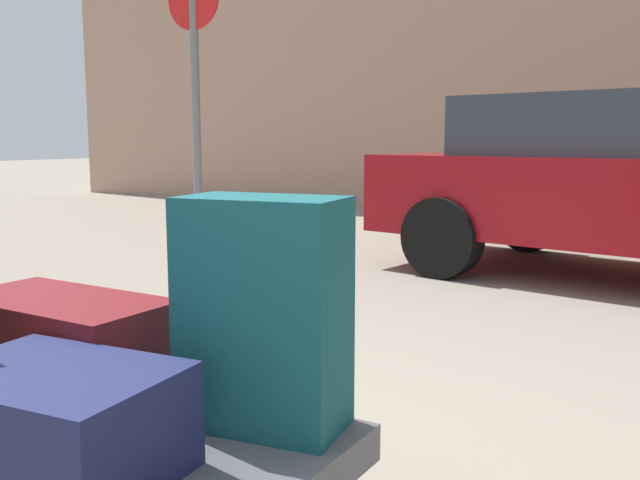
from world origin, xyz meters
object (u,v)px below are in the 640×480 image
(duffel_bag_maroon_rear_left, at_px, (63,346))
(suitcase_navy_center, at_px, (55,423))
(no_parking_sign, at_px, (195,86))
(luggage_cart, at_px, (86,453))
(suitcase_teal_stacked_top, at_px, (264,313))

(duffel_bag_maroon_rear_left, bearing_deg, suitcase_navy_center, -40.63)
(duffel_bag_maroon_rear_left, distance_m, no_parking_sign, 3.88)
(luggage_cart, bearing_deg, no_parking_sign, 126.55)
(luggage_cart, xyz_separation_m, duffel_bag_maroon_rear_left, (-0.25, 0.15, 0.21))
(duffel_bag_maroon_rear_left, bearing_deg, no_parking_sign, 124.97)
(suitcase_navy_center, bearing_deg, no_parking_sign, 120.70)
(luggage_cart, xyz_separation_m, suitcase_navy_center, (0.16, -0.21, 0.19))
(suitcase_teal_stacked_top, height_order, no_parking_sign, no_parking_sign)
(suitcase_teal_stacked_top, xyz_separation_m, duffel_bag_maroon_rear_left, (-0.64, -0.12, -0.16))
(duffel_bag_maroon_rear_left, xyz_separation_m, no_parking_sign, (-2.14, 3.08, 1.02))
(luggage_cart, distance_m, no_parking_sign, 4.20)
(luggage_cart, relative_size, duffel_bag_maroon_rear_left, 1.98)
(luggage_cart, distance_m, suitcase_navy_center, 0.32)
(no_parking_sign, bearing_deg, duffel_bag_maroon_rear_left, -55.22)
(suitcase_teal_stacked_top, xyz_separation_m, no_parking_sign, (-2.78, 2.96, 0.86))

